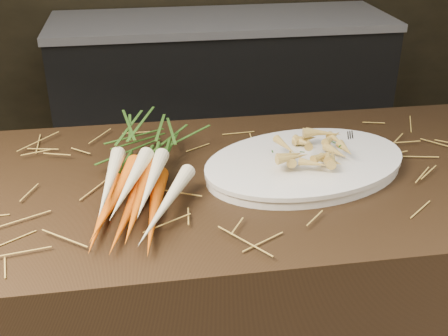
{
  "coord_description": "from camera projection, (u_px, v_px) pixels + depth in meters",
  "views": [
    {
      "loc": [
        -0.15,
        -0.81,
        1.51
      ],
      "look_at": [
        0.01,
        0.23,
        0.96
      ],
      "focal_mm": 45.0,
      "sensor_mm": 36.0,
      "label": 1
    }
  ],
  "objects": [
    {
      "name": "main_counter",
      "position": [
        217.0,
        328.0,
        1.48
      ],
      "size": [
        2.4,
        0.7,
        0.9
      ],
      "primitive_type": "cube",
      "color": "black",
      "rests_on": "ground"
    },
    {
      "name": "root_veg_bunch",
      "position": [
        145.0,
        162.0,
        1.23
      ],
      "size": [
        0.27,
        0.58,
        0.1
      ],
      "rotation": [
        0.0,
        0.0,
        -0.23
      ],
      "color": "#C64400",
      "rests_on": "main_counter"
    },
    {
      "name": "roasted_veg_heap",
      "position": [
        306.0,
        151.0,
        1.28
      ],
      "size": [
        0.27,
        0.22,
        0.05
      ],
      "primitive_type": null,
      "rotation": [
        0.0,
        0.0,
        0.25
      ],
      "color": "#A48242",
      "rests_on": "serving_platter"
    },
    {
      "name": "straw_bedding",
      "position": [
        216.0,
        174.0,
        1.27
      ],
      "size": [
        1.4,
        0.6,
        0.02
      ],
      "primitive_type": null,
      "color": "#AA7D32",
      "rests_on": "main_counter"
    },
    {
      "name": "serving_platter",
      "position": [
        305.0,
        166.0,
        1.29
      ],
      "size": [
        0.54,
        0.43,
        0.03
      ],
      "primitive_type": null,
      "rotation": [
        0.0,
        0.0,
        0.25
      ],
      "color": "white",
      "rests_on": "main_counter"
    },
    {
      "name": "serving_fork",
      "position": [
        372.0,
        151.0,
        1.33
      ],
      "size": [
        0.07,
        0.18,
        0.0
      ],
      "primitive_type": "cube",
      "rotation": [
        0.0,
        0.0,
        -0.31
      ],
      "color": "silver",
      "rests_on": "serving_platter"
    },
    {
      "name": "back_counter",
      "position": [
        222.0,
        92.0,
        3.18
      ],
      "size": [
        1.82,
        0.62,
        0.84
      ],
      "color": "black",
      "rests_on": "ground"
    }
  ]
}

